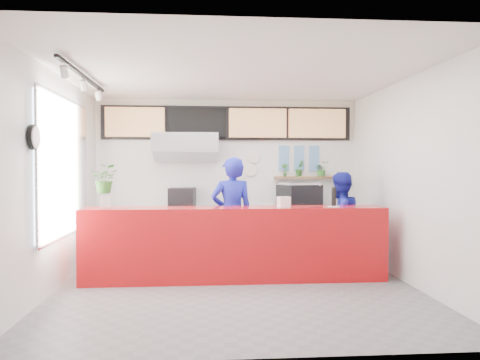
% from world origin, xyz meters
% --- Properties ---
extents(floor, '(5.00, 5.00, 0.00)m').
position_xyz_m(floor, '(0.00, 0.00, 0.00)').
color(floor, slate).
rests_on(floor, ground).
extents(ceiling, '(5.00, 5.00, 0.00)m').
position_xyz_m(ceiling, '(0.00, 0.00, 3.00)').
color(ceiling, silver).
extents(wall_back, '(5.00, 0.00, 5.00)m').
position_xyz_m(wall_back, '(0.00, 2.50, 1.50)').
color(wall_back, white).
rests_on(wall_back, ground).
extents(wall_left, '(0.00, 5.00, 5.00)m').
position_xyz_m(wall_left, '(-2.50, 0.00, 1.50)').
color(wall_left, white).
rests_on(wall_left, ground).
extents(wall_right, '(0.00, 5.00, 5.00)m').
position_xyz_m(wall_right, '(2.50, 0.00, 1.50)').
color(wall_right, white).
rests_on(wall_right, ground).
extents(service_counter, '(4.50, 0.60, 1.10)m').
position_xyz_m(service_counter, '(0.00, 0.40, 0.55)').
color(service_counter, '#AC0C10').
rests_on(service_counter, ground).
extents(cream_band, '(5.00, 0.02, 0.80)m').
position_xyz_m(cream_band, '(0.00, 2.49, 2.60)').
color(cream_band, beige).
rests_on(cream_band, wall_back).
extents(prep_bench, '(1.80, 0.60, 0.90)m').
position_xyz_m(prep_bench, '(-0.80, 2.20, 0.45)').
color(prep_bench, '#B2B5BA').
rests_on(prep_bench, ground).
extents(panini_oven, '(0.51, 0.51, 0.42)m').
position_xyz_m(panini_oven, '(-0.87, 2.20, 1.11)').
color(panini_oven, black).
rests_on(panini_oven, prep_bench).
extents(extraction_hood, '(1.20, 0.70, 0.35)m').
position_xyz_m(extraction_hood, '(-0.80, 2.15, 2.15)').
color(extraction_hood, '#B2B5BA').
rests_on(extraction_hood, ceiling).
extents(hood_lip, '(1.20, 0.69, 0.31)m').
position_xyz_m(hood_lip, '(-0.80, 2.15, 1.95)').
color(hood_lip, '#B2B5BA').
rests_on(hood_lip, ceiling).
extents(right_bench, '(1.80, 0.60, 0.90)m').
position_xyz_m(right_bench, '(1.50, 2.20, 0.45)').
color(right_bench, '#B2B5BA').
rests_on(right_bench, ground).
extents(espresso_machine, '(0.88, 0.77, 0.47)m').
position_xyz_m(espresso_machine, '(1.35, 2.20, 1.13)').
color(espresso_machine, black).
rests_on(espresso_machine, right_bench).
extents(espresso_tray, '(0.77, 0.64, 0.06)m').
position_xyz_m(espresso_tray, '(1.35, 2.20, 1.38)').
color(espresso_tray, silver).
rests_on(espresso_tray, espresso_machine).
extents(herb_shelf, '(1.40, 0.18, 0.04)m').
position_xyz_m(herb_shelf, '(1.60, 2.40, 1.50)').
color(herb_shelf, brown).
rests_on(herb_shelf, wall_back).
extents(menu_board_far_left, '(1.10, 0.10, 0.55)m').
position_xyz_m(menu_board_far_left, '(-1.75, 2.38, 2.55)').
color(menu_board_far_left, tan).
rests_on(menu_board_far_left, wall_back).
extents(menu_board_mid_left, '(1.10, 0.10, 0.55)m').
position_xyz_m(menu_board_mid_left, '(-0.59, 2.38, 2.55)').
color(menu_board_mid_left, black).
rests_on(menu_board_mid_left, wall_back).
extents(menu_board_mid_right, '(1.10, 0.10, 0.55)m').
position_xyz_m(menu_board_mid_right, '(0.57, 2.38, 2.55)').
color(menu_board_mid_right, tan).
rests_on(menu_board_mid_right, wall_back).
extents(menu_board_far_right, '(1.10, 0.10, 0.55)m').
position_xyz_m(menu_board_far_right, '(1.73, 2.38, 2.55)').
color(menu_board_far_right, tan).
rests_on(menu_board_far_right, wall_back).
extents(soffit, '(4.80, 0.04, 0.65)m').
position_xyz_m(soffit, '(0.00, 2.46, 2.55)').
color(soffit, black).
rests_on(soffit, wall_back).
extents(window_pane, '(0.04, 2.20, 1.90)m').
position_xyz_m(window_pane, '(-2.47, 0.30, 1.70)').
color(window_pane, silver).
rests_on(window_pane, wall_left).
extents(window_frame, '(0.03, 2.30, 2.00)m').
position_xyz_m(window_frame, '(-2.45, 0.30, 1.70)').
color(window_frame, '#B2B5BA').
rests_on(window_frame, wall_left).
extents(wall_clock_rim, '(0.05, 0.30, 0.30)m').
position_xyz_m(wall_clock_rim, '(-2.46, -0.90, 2.05)').
color(wall_clock_rim, black).
rests_on(wall_clock_rim, wall_left).
extents(wall_clock_face, '(0.02, 0.26, 0.26)m').
position_xyz_m(wall_clock_face, '(-2.43, -0.90, 2.05)').
color(wall_clock_face, white).
rests_on(wall_clock_face, wall_left).
extents(track_rail, '(0.05, 2.40, 0.04)m').
position_xyz_m(track_rail, '(-2.10, 0.00, 2.94)').
color(track_rail, black).
rests_on(track_rail, ceiling).
extents(dec_plate_a, '(0.24, 0.03, 0.24)m').
position_xyz_m(dec_plate_a, '(0.15, 2.47, 1.75)').
color(dec_plate_a, silver).
rests_on(dec_plate_a, wall_back).
extents(dec_plate_b, '(0.24, 0.03, 0.24)m').
position_xyz_m(dec_plate_b, '(0.45, 2.47, 1.65)').
color(dec_plate_b, silver).
rests_on(dec_plate_b, wall_back).
extents(dec_plate_c, '(0.24, 0.03, 0.24)m').
position_xyz_m(dec_plate_c, '(0.15, 2.47, 1.45)').
color(dec_plate_c, silver).
rests_on(dec_plate_c, wall_back).
extents(dec_plate_d, '(0.24, 0.03, 0.24)m').
position_xyz_m(dec_plate_d, '(0.50, 2.47, 1.90)').
color(dec_plate_d, silver).
rests_on(dec_plate_d, wall_back).
extents(photo_frame_a, '(0.20, 0.02, 0.25)m').
position_xyz_m(photo_frame_a, '(1.10, 2.48, 2.00)').
color(photo_frame_a, '#598CBF').
rests_on(photo_frame_a, wall_back).
extents(photo_frame_b, '(0.20, 0.02, 0.25)m').
position_xyz_m(photo_frame_b, '(1.40, 2.48, 2.00)').
color(photo_frame_b, '#598CBF').
rests_on(photo_frame_b, wall_back).
extents(photo_frame_c, '(0.20, 0.02, 0.25)m').
position_xyz_m(photo_frame_c, '(1.70, 2.48, 2.00)').
color(photo_frame_c, '#598CBF').
rests_on(photo_frame_c, wall_back).
extents(photo_frame_d, '(0.20, 0.02, 0.25)m').
position_xyz_m(photo_frame_d, '(1.10, 2.48, 1.75)').
color(photo_frame_d, '#598CBF').
rests_on(photo_frame_d, wall_back).
extents(photo_frame_e, '(0.20, 0.02, 0.25)m').
position_xyz_m(photo_frame_e, '(1.40, 2.48, 1.75)').
color(photo_frame_e, '#598CBF').
rests_on(photo_frame_e, wall_back).
extents(photo_frame_f, '(0.20, 0.02, 0.25)m').
position_xyz_m(photo_frame_f, '(1.70, 2.48, 1.75)').
color(photo_frame_f, '#598CBF').
rests_on(photo_frame_f, wall_back).
extents(staff_center, '(0.72, 0.52, 1.86)m').
position_xyz_m(staff_center, '(-0.01, 0.91, 0.93)').
color(staff_center, '#161C97').
rests_on(staff_center, ground).
extents(staff_right, '(0.98, 0.90, 1.62)m').
position_xyz_m(staff_right, '(1.77, 0.96, 0.81)').
color(staff_right, '#161C97').
rests_on(staff_right, ground).
extents(herb_a, '(0.15, 0.12, 0.26)m').
position_xyz_m(herb_a, '(1.11, 2.40, 1.65)').
color(herb_a, '#2E6E26').
rests_on(herb_a, herb_shelf).
extents(herb_b, '(0.22, 0.20, 0.32)m').
position_xyz_m(herb_b, '(1.39, 2.40, 1.68)').
color(herb_b, '#2E6E26').
rests_on(herb_b, herb_shelf).
extents(herb_c, '(0.30, 0.27, 0.29)m').
position_xyz_m(herb_c, '(1.83, 2.40, 1.67)').
color(herb_c, '#2E6E26').
rests_on(herb_c, herb_shelf).
extents(glass_vase, '(0.19, 0.19, 0.19)m').
position_xyz_m(glass_vase, '(-1.89, 0.36, 1.20)').
color(glass_vase, white).
rests_on(glass_vase, service_counter).
extents(basil_vase, '(0.38, 0.33, 0.42)m').
position_xyz_m(basil_vase, '(-1.89, 0.36, 1.53)').
color(basil_vase, '#2E6E26').
rests_on(basil_vase, glass_vase).
extents(napkin_holder, '(0.21, 0.17, 0.16)m').
position_xyz_m(napkin_holder, '(0.73, 0.34, 1.18)').
color(napkin_holder, white).
rests_on(napkin_holder, service_counter).
extents(white_plate, '(0.20, 0.20, 0.01)m').
position_xyz_m(white_plate, '(1.50, 0.36, 1.11)').
color(white_plate, white).
rests_on(white_plate, service_counter).
extents(pepper_mill, '(0.08, 0.08, 0.28)m').
position_xyz_m(pepper_mill, '(1.50, 0.36, 1.26)').
color(pepper_mill, black).
rests_on(pepper_mill, white_plate).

